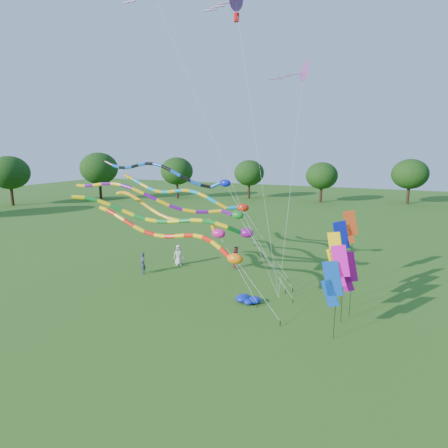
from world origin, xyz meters
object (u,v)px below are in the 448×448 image
at_px(tube_kite_orange, 176,216).
at_px(person_b, 143,263).
at_px(tube_kite_red, 182,239).
at_px(person_a, 179,255).
at_px(person_c, 236,257).
at_px(blue_nylon_heap, 245,299).

relative_size(tube_kite_orange, person_b, 8.14).
height_order(tube_kite_red, person_a, tube_kite_red).
height_order(person_a, person_c, person_c).
bearing_deg(person_a, tube_kite_orange, -92.47).
height_order(tube_kite_red, person_c, tube_kite_red).
bearing_deg(person_c, person_b, 84.39).
xyz_separation_m(person_b, person_c, (6.18, 4.32, 0.05)).
bearing_deg(person_a, person_b, -146.26).
xyz_separation_m(tube_kite_orange, person_b, (-3.17, 0.05, -4.03)).
height_order(tube_kite_red, blue_nylon_heap, tube_kite_red).
distance_m(blue_nylon_heap, person_c, 7.07).
distance_m(tube_kite_red, person_c, 8.06).
bearing_deg(tube_kite_orange, tube_kite_red, -34.84).
distance_m(tube_kite_orange, blue_nylon_heap, 7.94).
distance_m(tube_kite_orange, person_b, 5.13).
height_order(person_a, person_b, person_a).
relative_size(tube_kite_red, person_a, 7.86).
distance_m(tube_kite_red, person_b, 6.96).
height_order(tube_kite_red, tube_kite_orange, tube_kite_orange).
xyz_separation_m(blue_nylon_heap, person_c, (-3.12, 6.31, 0.68)).
bearing_deg(person_b, tube_kite_orange, 30.95).
height_order(blue_nylon_heap, person_a, person_a).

